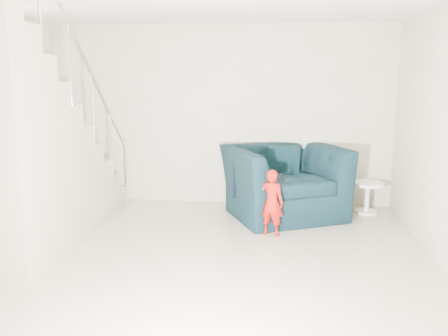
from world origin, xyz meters
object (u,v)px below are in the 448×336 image
at_px(side_table, 367,192).
at_px(armchair, 284,182).
at_px(staircase, 28,167).
at_px(toddler, 272,202).

bearing_deg(side_table, armchair, -168.45).
relative_size(side_table, staircase, 0.13).
distance_m(armchair, side_table, 1.23).
bearing_deg(side_table, toddler, -140.80).
relative_size(toddler, staircase, 0.23).
relative_size(armchair, staircase, 0.42).
relative_size(toddler, side_table, 1.83).
height_order(armchair, side_table, armchair).
bearing_deg(staircase, toddler, 14.62).
relative_size(armchair, side_table, 3.30).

